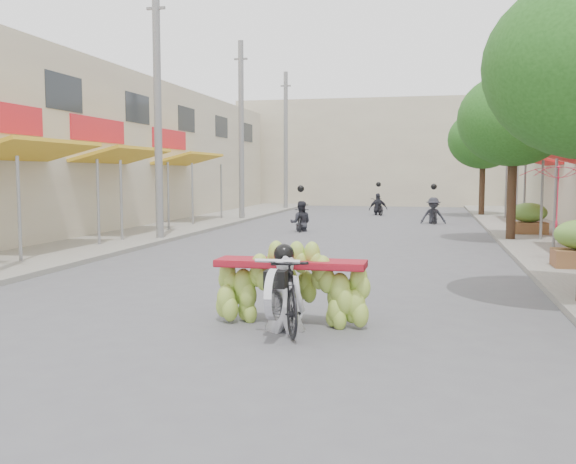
{
  "coord_description": "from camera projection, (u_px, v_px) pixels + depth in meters",
  "views": [
    {
      "loc": [
        2.97,
        -6.84,
        2.16
      ],
      "look_at": [
        0.47,
        4.34,
        1.1
      ],
      "focal_mm": 40.0,
      "sensor_mm": 36.0,
      "label": 1
    }
  ],
  "objects": [
    {
      "name": "ground",
      "position": [
        168.0,
        358.0,
        7.49
      ],
      "size": [
        120.0,
        120.0,
        0.0
      ],
      "primitive_type": "plane",
      "color": "#545459",
      "rests_on": "ground"
    },
    {
      "name": "sidewalk_left",
      "position": [
        153.0,
        230.0,
        23.59
      ],
      "size": [
        4.0,
        60.0,
        0.12
      ],
      "primitive_type": "cube",
      "color": "gray",
      "rests_on": "ground"
    },
    {
      "name": "sidewalk_right",
      "position": [
        559.0,
        239.0,
        20.54
      ],
      "size": [
        4.0,
        60.0,
        0.12
      ],
      "primitive_type": "cube",
      "color": "gray",
      "rests_on": "ground"
    },
    {
      "name": "shophouse_row_left",
      "position": [
        13.0,
        150.0,
        23.41
      ],
      "size": [
        9.77,
        40.0,
        6.0
      ],
      "color": "#BDB195",
      "rests_on": "ground"
    },
    {
      "name": "far_building",
      "position": [
        388.0,
        153.0,
        44.1
      ],
      "size": [
        20.0,
        6.0,
        7.0
      ],
      "primitive_type": "cube",
      "color": "#BDB195",
      "rests_on": "ground"
    },
    {
      "name": "utility_pole_mid",
      "position": [
        158.0,
        113.0,
        19.96
      ],
      "size": [
        0.6,
        0.24,
        8.0
      ],
      "color": "slate",
      "rests_on": "ground"
    },
    {
      "name": "utility_pole_far",
      "position": [
        241.0,
        131.0,
        28.71
      ],
      "size": [
        0.6,
        0.24,
        8.0
      ],
      "color": "slate",
      "rests_on": "ground"
    },
    {
      "name": "utility_pole_back",
      "position": [
        286.0,
        141.0,
        37.45
      ],
      "size": [
        0.6,
        0.24,
        8.0
      ],
      "color": "slate",
      "rests_on": "ground"
    },
    {
      "name": "street_tree_mid",
      "position": [
        514.0,
        120.0,
        19.58
      ],
      "size": [
        3.4,
        3.4,
        5.25
      ],
      "color": "#3A2719",
      "rests_on": "ground"
    },
    {
      "name": "street_tree_far",
      "position": [
        483.0,
        140.0,
        31.24
      ],
      "size": [
        3.4,
        3.4,
        5.25
      ],
      "color": "#3A2719",
      "rests_on": "ground"
    },
    {
      "name": "produce_crate_far",
      "position": [
        529.0,
        216.0,
        21.63
      ],
      "size": [
        1.2,
        0.88,
        1.16
      ],
      "color": "brown",
      "rests_on": "ground"
    },
    {
      "name": "banana_motorbike",
      "position": [
        287.0,
        280.0,
        8.88
      ],
      "size": [
        2.2,
        1.91,
        2.0
      ],
      "color": "black",
      "rests_on": "ground"
    },
    {
      "name": "market_umbrella",
      "position": [
        559.0,
        162.0,
        14.54
      ],
      "size": [
        1.88,
        1.88,
        1.59
      ],
      "rotation": [
        0.0,
        0.0,
        -0.08
      ],
      "color": "red",
      "rests_on": "ground"
    },
    {
      "name": "pedestrian",
      "position": [
        527.0,
        208.0,
        22.37
      ],
      "size": [
        0.92,
        0.69,
        1.65
      ],
      "rotation": [
        0.0,
        0.0,
        3.43
      ],
      "color": "white",
      "rests_on": "ground"
    },
    {
      "name": "bg_motorbike_a",
      "position": [
        301.0,
        210.0,
        23.77
      ],
      "size": [
        0.84,
        1.47,
        1.95
      ],
      "color": "black",
      "rests_on": "ground"
    },
    {
      "name": "bg_motorbike_b",
      "position": [
        433.0,
        203.0,
        27.24
      ],
      "size": [
        1.11,
        1.57,
        1.95
      ],
      "color": "black",
      "rests_on": "ground"
    },
    {
      "name": "bg_motorbike_c",
      "position": [
        378.0,
        199.0,
        32.88
      ],
      "size": [
        1.1,
        1.6,
        1.95
      ],
      "color": "black",
      "rests_on": "ground"
    }
  ]
}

